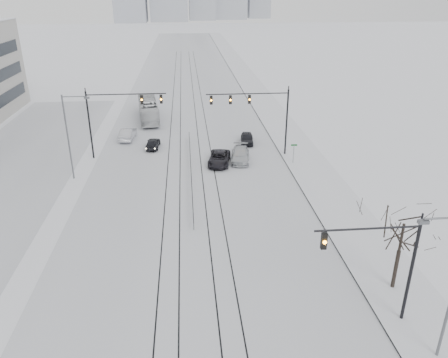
# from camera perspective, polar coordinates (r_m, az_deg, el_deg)

# --- Properties ---
(road) EXTENTS (22.00, 260.00, 0.02)m
(road) POSITION_cam_1_polar(r_m,az_deg,el_deg) (76.32, -4.78, 9.48)
(road) COLOR silver
(road) RESTS_ON ground
(sidewalk_east) EXTENTS (5.00, 260.00, 0.16)m
(sidewalk_east) POSITION_cam_1_polar(r_m,az_deg,el_deg) (77.54, 5.39, 9.74)
(sidewalk_east) COLOR silver
(sidewalk_east) RESTS_ON ground
(curb) EXTENTS (0.10, 260.00, 0.12)m
(curb) POSITION_cam_1_polar(r_m,az_deg,el_deg) (77.14, 3.57, 9.71)
(curb) COLOR gray
(curb) RESTS_ON ground
(parking_strip) EXTENTS (14.00, 60.00, 0.03)m
(parking_strip) POSITION_cam_1_polar(r_m,az_deg,el_deg) (56.01, -25.35, 1.87)
(parking_strip) COLOR silver
(parking_strip) RESTS_ON ground
(tram_rails) EXTENTS (5.30, 180.00, 0.01)m
(tram_rails) POSITION_cam_1_polar(r_m,az_deg,el_deg) (57.14, -4.53, 4.58)
(tram_rails) COLOR black
(tram_rails) RESTS_ON ground
(traffic_mast_near) EXTENTS (6.10, 0.37, 7.00)m
(traffic_mast_near) POSITION_cam_1_polar(r_m,az_deg,el_deg) (26.89, 20.48, -9.73)
(traffic_mast_near) COLOR black
(traffic_mast_near) RESTS_ON ground
(traffic_mast_ne) EXTENTS (9.60, 0.37, 8.00)m
(traffic_mast_ne) POSITION_cam_1_polar(r_m,az_deg,el_deg) (51.37, 4.60, 9.07)
(traffic_mast_ne) COLOR black
(traffic_mast_ne) RESTS_ON ground
(traffic_mast_nw) EXTENTS (9.10, 0.37, 8.00)m
(traffic_mast_nw) POSITION_cam_1_polar(r_m,az_deg,el_deg) (52.33, -14.12, 8.49)
(traffic_mast_nw) COLOR black
(traffic_mast_nw) RESTS_ON ground
(street_light_west) EXTENTS (2.73, 0.25, 9.00)m
(street_light_west) POSITION_cam_1_polar(r_m,az_deg,el_deg) (47.53, -19.47, 5.87)
(street_light_west) COLOR #595B60
(street_light_west) RESTS_ON ground
(bare_tree) EXTENTS (4.40, 4.40, 6.10)m
(bare_tree) POSITION_cam_1_polar(r_m,az_deg,el_deg) (30.22, 22.32, -6.30)
(bare_tree) COLOR black
(bare_tree) RESTS_ON ground
(median_fence) EXTENTS (0.06, 24.00, 1.00)m
(median_fence) POSITION_cam_1_polar(r_m,az_deg,el_deg) (47.60, -4.35, 1.21)
(median_fence) COLOR black
(median_fence) RESTS_ON ground
(street_sign) EXTENTS (0.70, 0.06, 2.40)m
(street_sign) POSITION_cam_1_polar(r_m,az_deg,el_deg) (50.54, 9.09, 3.65)
(street_sign) COLOR #595B60
(street_sign) RESTS_ON ground
(sedan_sb_inner) EXTENTS (1.86, 3.98, 1.32)m
(sedan_sb_inner) POSITION_cam_1_polar(r_m,az_deg,el_deg) (56.02, -9.27, 4.63)
(sedan_sb_inner) COLOR black
(sedan_sb_inner) RESTS_ON ground
(sedan_sb_outer) EXTENTS (2.02, 4.79, 1.54)m
(sedan_sb_outer) POSITION_cam_1_polar(r_m,az_deg,el_deg) (59.93, -12.48, 5.76)
(sedan_sb_outer) COLOR #B4B5BC
(sedan_sb_outer) RESTS_ON ground
(sedan_nb_front) EXTENTS (3.14, 5.35, 1.40)m
(sedan_nb_front) POSITION_cam_1_polar(r_m,az_deg,el_deg) (50.19, -0.63, 2.71)
(sedan_nb_front) COLOR black
(sedan_nb_front) RESTS_ON ground
(sedan_nb_right) EXTENTS (2.74, 5.32, 1.47)m
(sedan_nb_right) POSITION_cam_1_polar(r_m,az_deg,el_deg) (51.18, 2.16, 3.17)
(sedan_nb_right) COLOR #B8BCC0
(sedan_nb_right) RESTS_ON ground
(sedan_nb_far) EXTENTS (2.03, 4.13, 1.36)m
(sedan_nb_far) POSITION_cam_1_polar(r_m,az_deg,el_deg) (57.11, 3.02, 5.31)
(sedan_nb_far) COLOR black
(sedan_nb_far) RESTS_ON ground
(box_truck) EXTENTS (3.96, 11.52, 3.14)m
(box_truck) POSITION_cam_1_polar(r_m,az_deg,el_deg) (68.35, -9.84, 8.88)
(box_truck) COLOR silver
(box_truck) RESTS_ON ground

